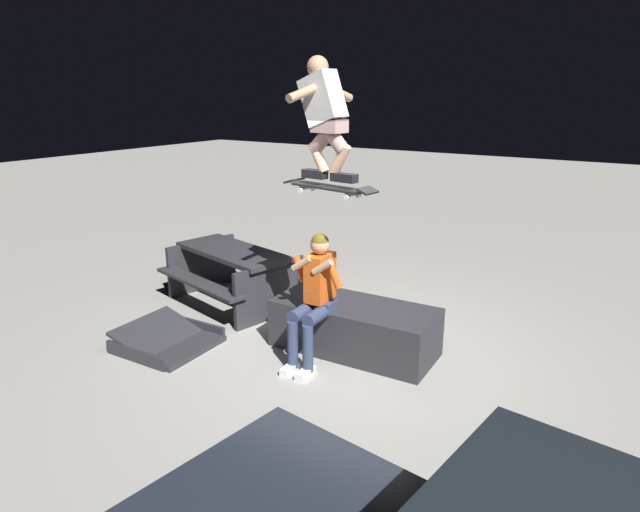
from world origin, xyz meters
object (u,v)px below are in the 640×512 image
skateboard (329,188)px  skater_airborne (325,113)px  person_sitting_on_ledge (315,293)px  kicker_ramp (168,342)px  ledge_box_main (354,327)px  picnic_table_back (234,268)px

skateboard → skater_airborne: size_ratio=0.93×
person_sitting_on_ledge → kicker_ramp: size_ratio=1.39×
ledge_box_main → kicker_ramp: size_ratio=1.80×
skateboard → picnic_table_back: size_ratio=0.53×
person_sitting_on_ledge → picnic_table_back: person_sitting_on_ledge is taller
ledge_box_main → person_sitting_on_ledge: 0.71m
ledge_box_main → picnic_table_back: size_ratio=0.90×
ledge_box_main → person_sitting_on_ledge: bearing=63.5°
person_sitting_on_ledge → kicker_ramp: person_sitting_on_ledge is taller
skateboard → kicker_ramp: skateboard is taller
person_sitting_on_ledge → skater_airborne: (-0.11, -0.00, 1.79)m
ledge_box_main → skater_airborne: bearing=75.9°
picnic_table_back → skater_airborne: bearing=156.8°
picnic_table_back → person_sitting_on_ledge: bearing=155.4°
ledge_box_main → skateboard: (0.06, 0.46, 1.61)m
ledge_box_main → kicker_ramp: bearing=29.7°
skateboard → skater_airborne: 0.69m
kicker_ramp → person_sitting_on_ledge: bearing=-159.8°
skater_airborne → picnic_table_back: (1.95, -0.84, -2.07)m
picnic_table_back → ledge_box_main: bearing=169.3°
person_sitting_on_ledge → picnic_table_back: 2.03m
skater_airborne → kicker_ramp: (1.71, 0.59, -2.51)m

